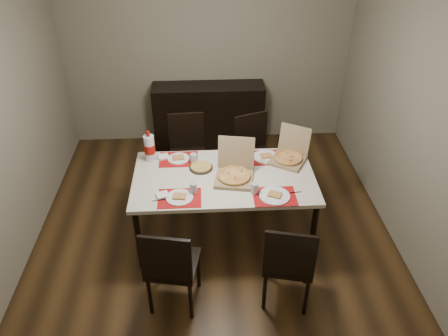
# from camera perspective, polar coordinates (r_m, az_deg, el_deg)

# --- Properties ---
(ground) EXTENTS (3.80, 4.00, 0.02)m
(ground) POSITION_cam_1_polar(r_m,az_deg,el_deg) (4.88, -1.32, -7.74)
(ground) COLOR #442D15
(ground) RESTS_ON ground
(room_walls) EXTENTS (3.84, 4.02, 2.62)m
(room_walls) POSITION_cam_1_polar(r_m,az_deg,el_deg) (4.34, -1.84, 13.71)
(room_walls) COLOR gray
(room_walls) RESTS_ON ground
(sideboard) EXTENTS (1.50, 0.40, 0.90)m
(sideboard) POSITION_cam_1_polar(r_m,az_deg,el_deg) (6.09, -2.00, 6.80)
(sideboard) COLOR black
(sideboard) RESTS_ON ground
(dining_table) EXTENTS (1.80, 1.00, 0.75)m
(dining_table) POSITION_cam_1_polar(r_m,az_deg,el_deg) (4.37, -0.00, -1.81)
(dining_table) COLOR beige
(dining_table) RESTS_ON ground
(chair_near_left) EXTENTS (0.49, 0.49, 0.93)m
(chair_near_left) POSITION_cam_1_polar(r_m,az_deg,el_deg) (3.78, -6.97, -12.50)
(chair_near_left) COLOR black
(chair_near_left) RESTS_ON ground
(chair_near_right) EXTENTS (0.50, 0.50, 0.93)m
(chair_near_right) POSITION_cam_1_polar(r_m,az_deg,el_deg) (3.83, 8.43, -11.96)
(chair_near_right) COLOR black
(chair_near_right) RESTS_ON ground
(chair_far_left) EXTENTS (0.45, 0.45, 0.93)m
(chair_far_left) POSITION_cam_1_polar(r_m,az_deg,el_deg) (5.23, -4.79, 2.48)
(chair_far_left) COLOR black
(chair_far_left) RESTS_ON ground
(chair_far_right) EXTENTS (0.54, 0.54, 0.93)m
(chair_far_right) POSITION_cam_1_polar(r_m,az_deg,el_deg) (5.22, 4.00, 2.42)
(chair_far_right) COLOR black
(chair_far_right) RESTS_ON ground
(setting_near_left) EXTENTS (0.46, 0.30, 0.11)m
(setting_near_left) POSITION_cam_1_polar(r_m,az_deg,el_deg) (4.07, -5.62, -3.52)
(setting_near_left) COLOR #B10B0F
(setting_near_left) RESTS_ON dining_table
(setting_near_right) EXTENTS (0.48, 0.30, 0.11)m
(setting_near_right) POSITION_cam_1_polar(r_m,az_deg,el_deg) (4.09, 6.00, -3.39)
(setting_near_right) COLOR #B10B0F
(setting_near_right) RESTS_ON dining_table
(setting_far_left) EXTENTS (0.47, 0.30, 0.11)m
(setting_far_left) POSITION_cam_1_polar(r_m,az_deg,el_deg) (4.58, -5.68, 1.25)
(setting_far_left) COLOR #B10B0F
(setting_far_left) RESTS_ON dining_table
(setting_far_right) EXTENTS (0.47, 0.30, 0.11)m
(setting_far_right) POSITION_cam_1_polar(r_m,az_deg,el_deg) (4.60, 4.95, 1.46)
(setting_far_right) COLOR #B10B0F
(setting_far_right) RESTS_ON dining_table
(napkin_loose) EXTENTS (0.15, 0.16, 0.02)m
(napkin_loose) POSITION_cam_1_polar(r_m,az_deg,el_deg) (4.26, 1.18, -1.64)
(napkin_loose) COLOR white
(napkin_loose) RESTS_ON dining_table
(pizza_box_center) EXTENTS (0.43, 0.46, 0.36)m
(pizza_box_center) POSITION_cam_1_polar(r_m,az_deg,el_deg) (4.28, 1.38, -0.66)
(pizza_box_center) COLOR #8A7150
(pizza_box_center) RESTS_ON dining_table
(pizza_box_right) EXTENTS (0.47, 0.48, 0.33)m
(pizza_box_right) POSITION_cam_1_polar(r_m,az_deg,el_deg) (4.59, 8.50, 1.61)
(pizza_box_right) COLOR #8A7150
(pizza_box_right) RESTS_ON dining_table
(faina_plate) EXTENTS (0.24, 0.24, 0.03)m
(faina_plate) POSITION_cam_1_polar(r_m,az_deg,el_deg) (4.44, -3.02, 0.11)
(faina_plate) COLOR black
(faina_plate) RESTS_ON dining_table
(dip_bowl) EXTENTS (0.13, 0.13, 0.03)m
(dip_bowl) POSITION_cam_1_polar(r_m,az_deg,el_deg) (4.44, 0.32, 0.16)
(dip_bowl) COLOR white
(dip_bowl) RESTS_ON dining_table
(soda_bottle) EXTENTS (0.11, 0.11, 0.34)m
(soda_bottle) POSITION_cam_1_polar(r_m,az_deg,el_deg) (4.57, -9.70, 2.59)
(soda_bottle) COLOR silver
(soda_bottle) RESTS_ON dining_table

